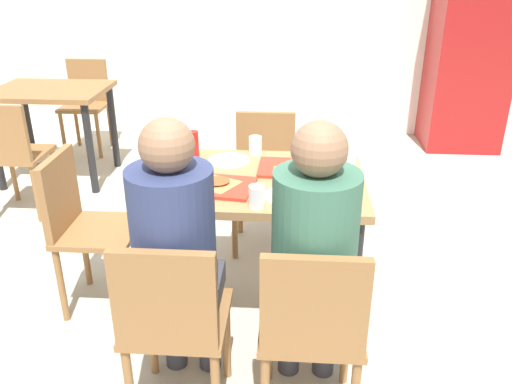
{
  "coord_description": "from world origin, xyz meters",
  "views": [
    {
      "loc": [
        0.17,
        -2.38,
        1.79
      ],
      "look_at": [
        0.0,
        0.0,
        0.7
      ],
      "focal_mm": 37.14,
      "sensor_mm": 36.0,
      "label": 1
    }
  ],
  "objects_px": {
    "plastic_cup_c": "(173,162)",
    "foil_bundle": "(164,167)",
    "paper_plate_center": "(229,160)",
    "plastic_cup_b": "(257,197)",
    "background_chair_far": "(87,98)",
    "background_chair_near": "(11,151)",
    "pizza_slice_b": "(299,166)",
    "chair_near_right": "(312,325)",
    "person_in_brown_jacket": "(314,250)",
    "plastic_cup_a": "(255,145)",
    "tray_red_near": "(215,186)",
    "background_table": "(52,105)",
    "pizza_slice_a": "(217,182)",
    "main_table": "(256,199)",
    "condiment_bottle": "(194,146)",
    "chair_far_side": "(264,170)",
    "person_in_red": "(176,245)",
    "chair_near_left": "(173,319)",
    "soda_can": "(349,167)",
    "chair_left_end": "(82,220)",
    "drink_fridge": "(470,49)",
    "tray_red_far": "(294,168)"
  },
  "relations": [
    {
      "from": "tray_red_far",
      "to": "chair_left_end",
      "type": "bearing_deg",
      "value": -173.95
    },
    {
      "from": "chair_near_right",
      "to": "plastic_cup_a",
      "type": "height_order",
      "value": "plastic_cup_a"
    },
    {
      "from": "paper_plate_center",
      "to": "condiment_bottle",
      "type": "height_order",
      "value": "condiment_bottle"
    },
    {
      "from": "pizza_slice_b",
      "to": "background_table",
      "type": "xyz_separation_m",
      "value": [
        -2.01,
        1.64,
        -0.16
      ]
    },
    {
      "from": "chair_near_left",
      "to": "chair_near_right",
      "type": "xyz_separation_m",
      "value": [
        0.53,
        0.0,
        0.0
      ]
    },
    {
      "from": "paper_plate_center",
      "to": "drink_fridge",
      "type": "height_order",
      "value": "drink_fridge"
    },
    {
      "from": "pizza_slice_a",
      "to": "soda_can",
      "type": "bearing_deg",
      "value": 13.09
    },
    {
      "from": "chair_far_side",
      "to": "paper_plate_center",
      "type": "xyz_separation_m",
      "value": [
        -0.16,
        -0.56,
        0.27
      ]
    },
    {
      "from": "tray_red_far",
      "to": "chair_near_right",
      "type": "bearing_deg",
      "value": -84.89
    },
    {
      "from": "main_table",
      "to": "chair_near_left",
      "type": "bearing_deg",
      "value": -108.94
    },
    {
      "from": "drink_fridge",
      "to": "plastic_cup_a",
      "type": "bearing_deg",
      "value": -126.36
    },
    {
      "from": "pizza_slice_a",
      "to": "foil_bundle",
      "type": "distance_m",
      "value": 0.3
    },
    {
      "from": "paper_plate_center",
      "to": "plastic_cup_b",
      "type": "height_order",
      "value": "plastic_cup_b"
    },
    {
      "from": "paper_plate_center",
      "to": "plastic_cup_c",
      "type": "relative_size",
      "value": 2.2
    },
    {
      "from": "pizza_slice_b",
      "to": "plastic_cup_b",
      "type": "height_order",
      "value": "plastic_cup_b"
    },
    {
      "from": "foil_bundle",
      "to": "background_chair_near",
      "type": "bearing_deg",
      "value": 142.91
    },
    {
      "from": "chair_near_right",
      "to": "pizza_slice_b",
      "type": "distance_m",
      "value": 0.92
    },
    {
      "from": "tray_red_near",
      "to": "background_chair_near",
      "type": "distance_m",
      "value": 2.0
    },
    {
      "from": "pizza_slice_a",
      "to": "main_table",
      "type": "bearing_deg",
      "value": 35.68
    },
    {
      "from": "background_chair_near",
      "to": "person_in_red",
      "type": "bearing_deg",
      "value": -46.72
    },
    {
      "from": "soda_can",
      "to": "background_chair_near",
      "type": "distance_m",
      "value": 2.48
    },
    {
      "from": "chair_far_side",
      "to": "background_chair_far",
      "type": "xyz_separation_m",
      "value": [
        -1.81,
        1.7,
        0.0
      ]
    },
    {
      "from": "background_chair_far",
      "to": "background_chair_near",
      "type": "bearing_deg",
      "value": -90.0
    },
    {
      "from": "drink_fridge",
      "to": "background_table",
      "type": "relative_size",
      "value": 2.11
    },
    {
      "from": "chair_near_left",
      "to": "condiment_bottle",
      "type": "height_order",
      "value": "condiment_bottle"
    },
    {
      "from": "background_chair_near",
      "to": "soda_can",
      "type": "bearing_deg",
      "value": -23.62
    },
    {
      "from": "person_in_brown_jacket",
      "to": "plastic_cup_a",
      "type": "height_order",
      "value": "person_in_brown_jacket"
    },
    {
      "from": "foil_bundle",
      "to": "plastic_cup_a",
      "type": "bearing_deg",
      "value": 39.48
    },
    {
      "from": "chair_far_side",
      "to": "plastic_cup_c",
      "type": "relative_size",
      "value": 8.64
    },
    {
      "from": "tray_red_near",
      "to": "background_table",
      "type": "bearing_deg",
      "value": 130.83
    },
    {
      "from": "person_in_brown_jacket",
      "to": "plastic_cup_a",
      "type": "distance_m",
      "value": 1.01
    },
    {
      "from": "person_in_red",
      "to": "pizza_slice_b",
      "type": "bearing_deg",
      "value": 57.02
    },
    {
      "from": "drink_fridge",
      "to": "background_chair_far",
      "type": "distance_m",
      "value": 3.68
    },
    {
      "from": "chair_left_end",
      "to": "plastic_cup_b",
      "type": "xyz_separation_m",
      "value": [
        0.94,
        -0.33,
        0.32
      ]
    },
    {
      "from": "plastic_cup_c",
      "to": "foil_bundle",
      "type": "xyz_separation_m",
      "value": [
        -0.03,
        -0.08,
        0.0
      ]
    },
    {
      "from": "person_in_red",
      "to": "pizza_slice_a",
      "type": "bearing_deg",
      "value": 79.98
    },
    {
      "from": "tray_red_near",
      "to": "tray_red_far",
      "type": "relative_size",
      "value": 1.0
    },
    {
      "from": "plastic_cup_b",
      "to": "plastic_cup_c",
      "type": "relative_size",
      "value": 1.0
    },
    {
      "from": "person_in_red",
      "to": "pizza_slice_b",
      "type": "relative_size",
      "value": 6.4
    },
    {
      "from": "tray_red_near",
      "to": "paper_plate_center",
      "type": "distance_m",
      "value": 0.35
    },
    {
      "from": "tray_red_far",
      "to": "paper_plate_center",
      "type": "xyz_separation_m",
      "value": [
        -0.34,
        0.1,
        -0.0
      ]
    },
    {
      "from": "person_in_brown_jacket",
      "to": "plastic_cup_b",
      "type": "distance_m",
      "value": 0.39
    },
    {
      "from": "soda_can",
      "to": "pizza_slice_a",
      "type": "bearing_deg",
      "value": -166.91
    },
    {
      "from": "person_in_brown_jacket",
      "to": "tray_red_near",
      "type": "height_order",
      "value": "person_in_brown_jacket"
    },
    {
      "from": "main_table",
      "to": "background_chair_near",
      "type": "height_order",
      "value": "background_chair_near"
    },
    {
      "from": "person_in_brown_jacket",
      "to": "background_table",
      "type": "bearing_deg",
      "value": 131.14
    },
    {
      "from": "pizza_slice_b",
      "to": "drink_fridge",
      "type": "bearing_deg",
      "value": 59.51
    },
    {
      "from": "chair_near_left",
      "to": "soda_can",
      "type": "xyz_separation_m",
      "value": [
        0.71,
        0.79,
        0.33
      ]
    },
    {
      "from": "pizza_slice_a",
      "to": "foil_bundle",
      "type": "xyz_separation_m",
      "value": [
        -0.27,
        0.11,
        0.03
      ]
    },
    {
      "from": "pizza_slice_b",
      "to": "background_chair_far",
      "type": "height_order",
      "value": "background_chair_far"
    }
  ]
}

